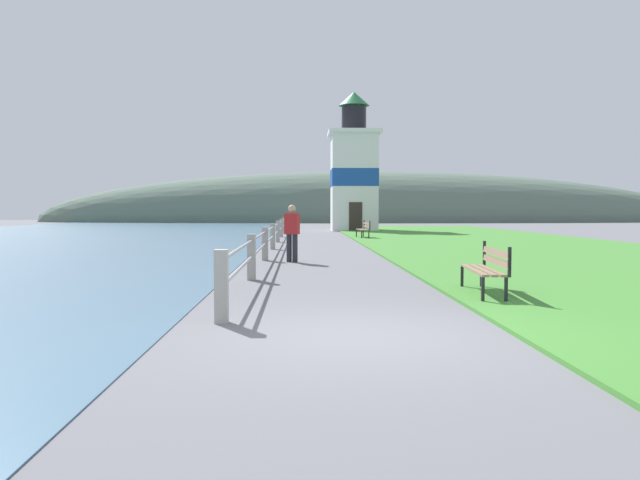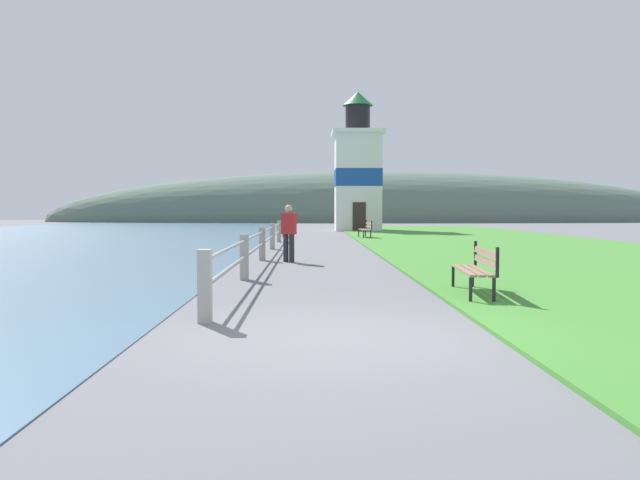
% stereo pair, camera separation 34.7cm
% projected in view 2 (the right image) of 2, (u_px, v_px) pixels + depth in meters
% --- Properties ---
extents(ground_plane, '(160.00, 160.00, 0.00)m').
position_uv_depth(ground_plane, '(339.00, 337.00, 7.55)').
color(ground_plane, slate).
extents(grass_verge, '(12.00, 56.11, 0.06)m').
position_uv_depth(grass_verge, '(505.00, 245.00, 26.35)').
color(grass_verge, '#428433').
rests_on(grass_verge, ground_plane).
extents(seawall_railing, '(0.18, 30.97, 1.00)m').
position_uv_depth(seawall_railing, '(272.00, 234.00, 23.87)').
color(seawall_railing, '#A8A399').
rests_on(seawall_railing, ground_plane).
extents(park_bench_near, '(0.63, 2.01, 0.94)m').
position_uv_depth(park_bench_near, '(477.00, 266.00, 10.98)').
color(park_bench_near, '#846B51').
rests_on(park_bench_near, ground_plane).
extents(park_bench_midway, '(0.59, 1.76, 0.94)m').
position_uv_depth(park_bench_midway, '(366.00, 228.00, 32.44)').
color(park_bench_midway, '#846B51').
rests_on(park_bench_midway, ground_plane).
extents(lighthouse, '(3.62, 3.62, 9.74)m').
position_uv_depth(lighthouse, '(358.00, 173.00, 43.89)').
color(lighthouse, white).
rests_on(lighthouse, ground_plane).
extents(person_strolling, '(0.46, 0.35, 1.67)m').
position_uv_depth(person_strolling, '(289.00, 231.00, 18.12)').
color(person_strolling, '#28282D').
rests_on(person_strolling, ground_plane).
extents(distant_hillside, '(80.00, 16.00, 12.00)m').
position_uv_depth(distant_hillside, '(379.00, 222.00, 74.99)').
color(distant_hillside, '#566B5B').
rests_on(distant_hillside, ground_plane).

